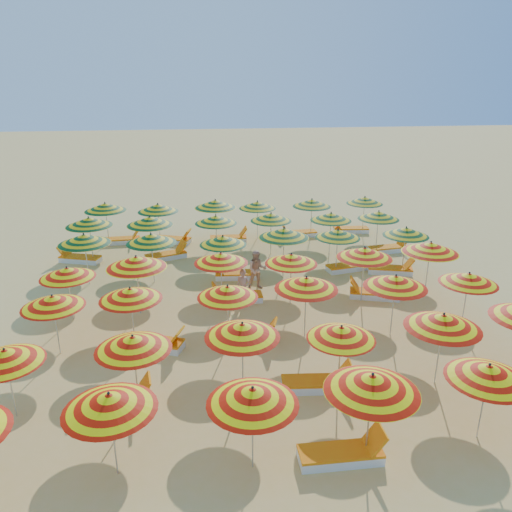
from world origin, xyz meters
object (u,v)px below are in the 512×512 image
Objects in this scene: lounger_4 at (248,335)px; lounger_5 at (236,297)px; umbrella_16 at (396,282)px; lounger_14 at (173,240)px; umbrella_14 at (228,292)px; umbrella_40 at (312,203)px; umbrella_1 at (109,402)px; umbrella_39 at (257,205)px; umbrella_4 at (488,373)px; lounger_16 at (298,234)px; lounger_6 at (373,294)px; umbrella_13 at (130,294)px; umbrella_8 at (242,330)px; umbrella_33 at (271,217)px; umbrella_12 at (53,302)px; umbrella_21 at (291,259)px; umbrella_9 at (341,333)px; umbrella_34 at (331,217)px; umbrella_31 at (150,221)px; umbrella_18 at (67,273)px; umbrella_41 at (365,200)px; umbrella_17 at (469,278)px; umbrella_28 at (338,234)px; umbrella_19 at (136,262)px; umbrella_35 at (379,215)px; lounger_13 at (122,240)px; beachgoer_a at (243,288)px; lounger_15 at (229,238)px; umbrella_22 at (365,253)px; lounger_9 at (391,270)px; lounger_1 at (116,401)px; umbrella_20 at (221,258)px; umbrella_24 at (84,239)px; lounger_2 at (318,383)px; lounger_17 at (350,229)px; umbrella_30 at (89,222)px; umbrella_2 at (253,396)px; lounger_3 at (155,343)px; beachgoer_b at (257,270)px; umbrella_23 at (430,248)px; umbrella_7 at (133,343)px; umbrella_25 at (151,239)px; umbrella_29 at (406,232)px; lounger_0 at (343,454)px; lounger_8 at (349,267)px; umbrella_15 at (306,283)px.

lounger_5 is at bearing 108.99° from lounger_4.
umbrella_16 is 11.93m from lounger_14.
umbrella_14 is 0.98× the size of umbrella_40.
umbrella_1 reaches higher than umbrella_39.
lounger_16 is at bearing 93.37° from umbrella_4.
umbrella_13 is at bearing 32.82° from lounger_6.
umbrella_8 is 12.41m from umbrella_39.
umbrella_33 is at bearing -5.72° from lounger_14.
umbrella_21 reaches higher than umbrella_12.
umbrella_16 is 1.20× the size of lounger_5.
umbrella_34 is at bearing 75.80° from umbrella_9.
umbrella_31 is at bearing -55.28° from lounger_5.
umbrella_18 is 0.97× the size of umbrella_41.
lounger_5 is (-6.79, 2.76, -1.47)m from umbrella_17.
umbrella_39 is (-0.13, 7.45, -0.01)m from umbrella_21.
lounger_6 is (0.65, -2.45, -1.47)m from umbrella_28.
umbrella_19 is 1.13× the size of umbrella_40.
umbrella_40 is (-2.37, 2.45, 0.03)m from umbrella_35.
beachgoer_a is (4.88, -7.41, 0.50)m from lounger_13.
umbrella_19 reaches higher than umbrella_18.
umbrella_13 reaches higher than lounger_15.
umbrella_22 is at bearing 91.78° from umbrella_4.
lounger_9 is (-0.30, -2.54, -1.52)m from umbrella_35.
lounger_1 is (-5.04, -12.49, -1.48)m from umbrella_39.
lounger_4 and lounger_13 have the same top height.
umbrella_16 is 7.64m from umbrella_35.
umbrella_20 is 1.09× the size of umbrella_39.
umbrella_33 is at bearing 18.71° from umbrella_24.
lounger_2 is (-2.86, -2.41, -1.58)m from umbrella_16.
lounger_17 is (4.56, 7.73, -1.48)m from umbrella_21.
umbrella_22 is (2.48, -0.09, 0.13)m from umbrella_21.
umbrella_22 is 8.35m from lounger_15.
umbrella_30 reaches higher than lounger_14.
umbrella_8 is 1.10× the size of lounger_17.
umbrella_40 is at bearing 79.69° from umbrella_9.
umbrella_39 is 1.03× the size of lounger_9.
umbrella_8 is at bearing 88.31° from umbrella_2.
umbrella_8 is 10.21m from umbrella_33.
umbrella_14 is 0.97× the size of umbrella_28.
lounger_3 is 5.21m from beachgoer_b.
umbrella_14 reaches higher than lounger_14.
umbrella_7 is at bearing -152.33° from umbrella_23.
umbrella_25 reaches higher than umbrella_9.
lounger_0 is at bearing -118.97° from umbrella_29.
umbrella_20 is at bearing -60.13° from umbrella_31.
umbrella_21 is at bearing -75.34° from lounger_15.
lounger_4 is 1.04× the size of lounger_15.
lounger_8 is at bearing -40.54° from umbrella_33.
umbrella_35 is at bearing 55.66° from umbrella_15.
umbrella_24 is 1.11× the size of lounger_8.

